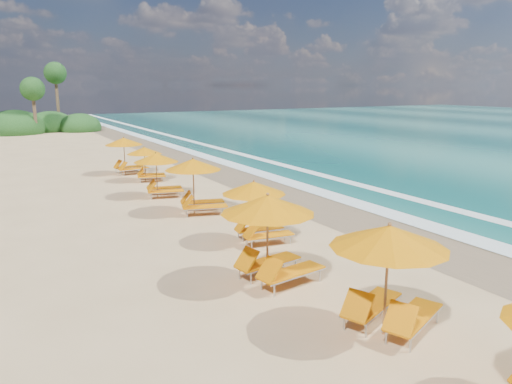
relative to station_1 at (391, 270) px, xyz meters
name	(u,v)px	position (x,y,z in m)	size (l,w,h in m)	color
ground	(256,221)	(1.86, 9.33, -1.44)	(160.00, 160.00, 0.00)	tan
wet_sand	(334,209)	(5.86, 9.33, -1.43)	(4.00, 160.00, 0.01)	#887051
surf_foam	(380,201)	(8.56, 9.33, -1.41)	(4.00, 160.00, 0.01)	white
station_1	(391,270)	(0.00, 0.00, 0.00)	(3.34, 3.29, 2.57)	olive
station_2	(273,232)	(-0.82, 3.59, 0.01)	(3.06, 2.90, 2.59)	olive
station_3	(258,207)	(0.60, 6.91, -0.19)	(2.61, 2.47, 2.24)	olive
station_4	(198,182)	(0.33, 11.66, -0.08)	(3.04, 2.95, 2.42)	olive
station_5	(160,172)	(-0.05, 15.52, -0.20)	(2.73, 2.63, 2.22)	olive
station_6	(147,161)	(0.61, 19.78, -0.32)	(2.49, 2.40, 2.01)	olive
station_7	(127,153)	(0.22, 22.68, -0.14)	(2.65, 2.49, 2.31)	olive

